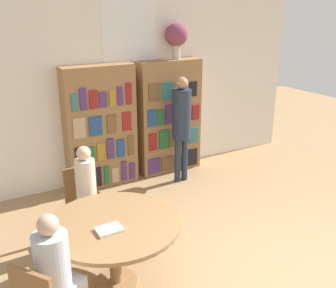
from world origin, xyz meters
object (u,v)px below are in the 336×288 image
(bookshelf_left, at_px, (101,128))
(reading_table, at_px, (114,231))
(flower_vase, at_px, (176,36))
(librarian_standing, at_px, (181,119))
(seated_reader_right, at_px, (57,271))
(chair_left_side, at_px, (84,200))
(bookshelf_right, at_px, (169,117))
(seated_reader_left, at_px, (88,192))

(bookshelf_left, height_order, reading_table, bookshelf_left)
(flower_vase, xyz_separation_m, librarian_standing, (-0.20, -0.51, -1.22))
(flower_vase, height_order, librarian_standing, flower_vase)
(seated_reader_right, bearing_deg, chair_left_side, 119.86)
(bookshelf_right, bearing_deg, reading_table, -130.09)
(chair_left_side, relative_size, librarian_standing, 0.53)
(bookshelf_right, distance_m, seated_reader_right, 3.89)
(seated_reader_left, bearing_deg, chair_left_side, -90.00)
(bookshelf_right, xyz_separation_m, chair_left_side, (-1.96, -1.35, -0.44))
(chair_left_side, relative_size, seated_reader_right, 0.73)
(flower_vase, xyz_separation_m, reading_table, (-2.12, -2.36, -1.65))
(bookshelf_left, bearing_deg, chair_left_side, -118.79)
(reading_table, xyz_separation_m, chair_left_side, (0.02, 1.00, -0.11))
(bookshelf_left, distance_m, flower_vase, 1.89)
(seated_reader_left, bearing_deg, flower_vase, -142.56)
(reading_table, distance_m, librarian_standing, 2.70)
(reading_table, distance_m, seated_reader_right, 0.83)
(seated_reader_right, bearing_deg, librarian_standing, 96.97)
(reading_table, xyz_separation_m, seated_reader_left, (0.02, 0.81, 0.07))
(bookshelf_right, height_order, librarian_standing, bookshelf_right)
(seated_reader_left, xyz_separation_m, librarian_standing, (1.90, 1.04, 0.36))
(bookshelf_right, relative_size, chair_left_side, 2.11)
(reading_table, height_order, chair_left_side, chair_left_side)
(bookshelf_right, bearing_deg, seated_reader_left, -141.92)
(bookshelf_right, xyz_separation_m, reading_table, (-1.98, -2.35, -0.33))
(bookshelf_right, xyz_separation_m, seated_reader_left, (-1.97, -1.54, -0.26))
(seated_reader_left, relative_size, librarian_standing, 0.72)
(bookshelf_left, height_order, flower_vase, flower_vase)
(seated_reader_right, bearing_deg, flower_vase, 100.49)
(bookshelf_right, relative_size, librarian_standing, 1.11)
(flower_vase, bearing_deg, reading_table, -131.91)
(bookshelf_left, height_order, seated_reader_left, bookshelf_left)
(seated_reader_right, bearing_deg, bookshelf_right, 101.87)
(reading_table, relative_size, librarian_standing, 0.78)
(librarian_standing, bearing_deg, seated_reader_right, -138.15)
(reading_table, bearing_deg, chair_left_side, 88.88)
(seated_reader_right, bearing_deg, seated_reader_left, 116.85)
(bookshelf_left, xyz_separation_m, flower_vase, (1.35, 0.00, 1.32))
(bookshelf_left, bearing_deg, seated_reader_left, -115.88)
(reading_table, distance_m, seated_reader_left, 0.82)
(bookshelf_left, xyz_separation_m, reading_table, (-0.76, -2.35, -0.33))
(reading_table, bearing_deg, flower_vase, 48.09)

